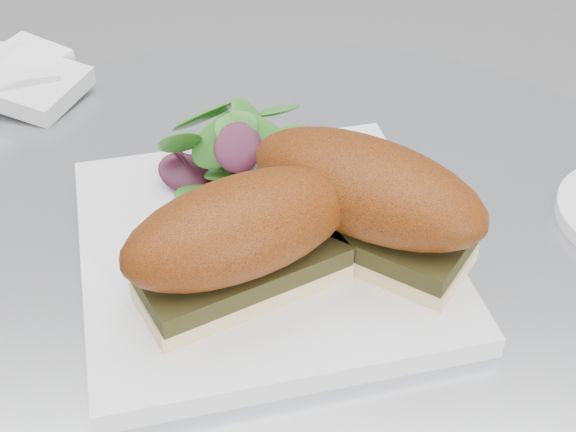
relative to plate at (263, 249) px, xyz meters
name	(u,v)px	position (x,y,z in m)	size (l,w,h in m)	color
plate	(263,249)	(0.00, 0.00, 0.00)	(0.25, 0.25, 0.02)	white
sandwich_left	(241,238)	(-0.01, -0.05, 0.05)	(0.17, 0.14, 0.08)	beige
sandwich_right	(365,198)	(0.07, -0.01, 0.05)	(0.18, 0.15, 0.08)	beige
salad	(239,149)	(-0.02, 0.07, 0.03)	(0.10, 0.10, 0.05)	#3A8029
napkin	(17,85)	(-0.23, 0.22, 0.00)	(0.13, 0.13, 0.02)	white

